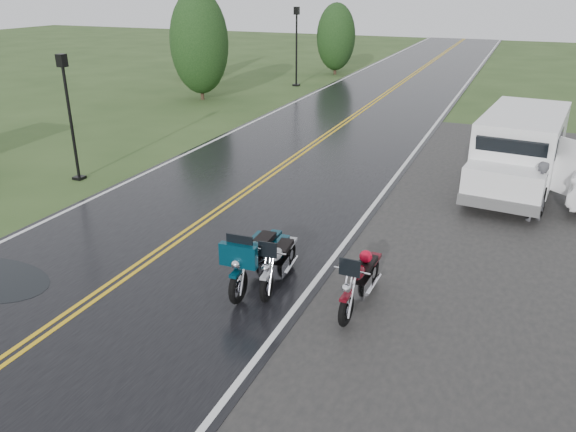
{
  "coord_description": "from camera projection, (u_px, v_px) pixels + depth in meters",
  "views": [
    {
      "loc": [
        7.25,
        -8.57,
        5.76
      ],
      "look_at": [
        2.8,
        2.0,
        1.0
      ],
      "focal_mm": 35.0,
      "sensor_mm": 36.0,
      "label": 1
    }
  ],
  "objects": [
    {
      "name": "ground",
      "position": [
        133.0,
        272.0,
        12.1
      ],
      "size": [
        120.0,
        120.0,
        0.0
      ],
      "primitive_type": "plane",
      "color": "#2D471E",
      "rests_on": "ground"
    },
    {
      "name": "road",
      "position": [
        302.0,
        152.0,
        20.6
      ],
      "size": [
        8.0,
        100.0,
        0.04
      ],
      "primitive_type": "cube",
      "color": "black",
      "rests_on": "ground"
    },
    {
      "name": "motorcycle_red",
      "position": [
        347.0,
        297.0,
        9.92
      ],
      "size": [
        0.85,
        2.15,
        1.26
      ],
      "primitive_type": null,
      "rotation": [
        0.0,
        0.0,
        -0.04
      ],
      "color": "#560913",
      "rests_on": "ground"
    },
    {
      "name": "motorcycle_teal",
      "position": [
        238.0,
        273.0,
        10.6
      ],
      "size": [
        0.94,
        2.37,
        1.38
      ],
      "primitive_type": null,
      "rotation": [
        0.0,
        0.0,
        0.04
      ],
      "color": "#052E3D",
      "rests_on": "ground"
    },
    {
      "name": "motorcycle_silver",
      "position": [
        266.0,
        276.0,
        10.69
      ],
      "size": [
        0.93,
        2.09,
        1.2
      ],
      "primitive_type": null,
      "rotation": [
        0.0,
        0.0,
        0.1
      ],
      "color": "#A9ABB1",
      "rests_on": "ground"
    },
    {
      "name": "van_white",
      "position": [
        473.0,
        165.0,
        15.38
      ],
      "size": [
        2.83,
        6.13,
        2.33
      ],
      "primitive_type": null,
      "rotation": [
        0.0,
        0.0,
        -0.1
      ],
      "color": "white",
      "rests_on": "ground"
    },
    {
      "name": "person_at_van",
      "position": [
        537.0,
        193.0,
        14.37
      ],
      "size": [
        0.69,
        0.68,
        1.61
      ],
      "primitive_type": "imported",
      "rotation": [
        0.0,
        0.0,
        3.87
      ],
      "color": "#45464A",
      "rests_on": "ground"
    },
    {
      "name": "lamp_post_near_left",
      "position": [
        70.0,
        118.0,
        17.11
      ],
      "size": [
        0.33,
        0.33,
        3.91
      ],
      "primitive_type": null,
      "color": "black",
      "rests_on": "ground"
    },
    {
      "name": "lamp_post_far_left",
      "position": [
        296.0,
        47.0,
        33.27
      ],
      "size": [
        0.39,
        0.39,
        4.58
      ],
      "primitive_type": null,
      "color": "black",
      "rests_on": "ground"
    },
    {
      "name": "tree_left_mid",
      "position": [
        200.0,
        54.0,
        29.22
      ],
      "size": [
        3.04,
        3.04,
        4.74
      ],
      "primitive_type": null,
      "color": "#1E3D19",
      "rests_on": "ground"
    },
    {
      "name": "tree_left_far",
      "position": [
        336.0,
        44.0,
        37.76
      ],
      "size": [
        2.58,
        2.58,
        3.97
      ],
      "primitive_type": null,
      "color": "#1E3D19",
      "rests_on": "ground"
    },
    {
      "name": "pine_left_far",
      "position": [
        198.0,
        41.0,
        35.84
      ],
      "size": [
        2.27,
        2.27,
        4.73
      ],
      "primitive_type": null,
      "color": "#1E3D19",
      "rests_on": "ground"
    }
  ]
}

